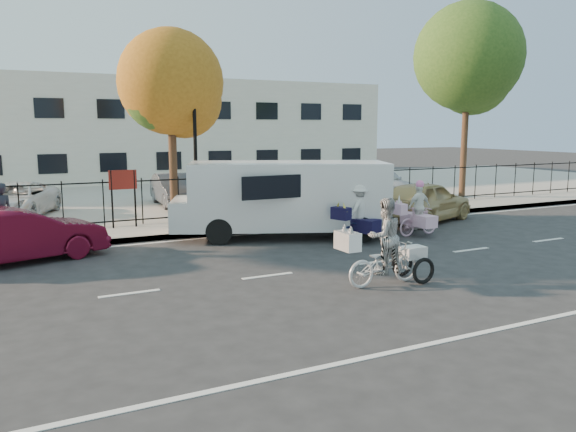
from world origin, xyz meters
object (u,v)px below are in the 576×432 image
zebra_trike (385,252)px  gold_sedan (425,201)px  lot_car_d (380,182)px  unicorn_bike (418,215)px  lamppost (195,132)px  lot_car_b (16,200)px  pedestrian (1,214)px  bull_bike (358,219)px  red_sedan (20,236)px  lot_car_c (175,190)px  white_van (285,196)px

zebra_trike → gold_sedan: bearing=-46.6°
gold_sedan → lot_car_d: lot_car_d is taller
zebra_trike → unicorn_bike: zebra_trike is taller
lamppost → lot_car_d: lamppost is taller
lot_car_b → pedestrian: bearing=-74.2°
gold_sedan → pedestrian: pedestrian is taller
zebra_trike → lot_car_b: 13.91m
bull_bike → red_sedan: bearing=57.1°
zebra_trike → bull_bike: bearing=-27.2°
lamppost → lot_car_c: bearing=84.6°
gold_sedan → lot_car_d: (2.11, 5.54, 0.09)m
gold_sedan → lot_car_b: 14.17m
gold_sedan → lot_car_b: (-12.67, 6.35, 0.03)m
zebra_trike → lot_car_d: (8.00, 11.34, 0.12)m
lamppost → zebra_trike: bearing=-80.6°
pedestrian → lot_car_b: (0.38, 4.86, -0.23)m
lamppost → bull_bike: bearing=-54.4°
zebra_trike → unicorn_bike: bearing=-47.2°
pedestrian → unicorn_bike: bearing=137.8°
lot_car_d → white_van: bearing=-141.6°
bull_bike → lot_car_b: size_ratio=0.43×
zebra_trike → bull_bike: zebra_trike is taller
gold_sedan → pedestrian: (-13.06, 1.48, 0.25)m
bull_bike → lot_car_d: bull_bike is taller
red_sedan → lot_car_d: 15.87m
pedestrian → lot_car_c: bearing=-163.8°
bull_bike → zebra_trike: bearing=131.9°
lamppost → red_sedan: (-5.36, -2.95, -2.45)m
unicorn_bike → lamppost: bearing=46.9°
zebra_trike → gold_sedan: zebra_trike is taller
unicorn_bike → lot_car_d: (3.91, 7.41, 0.20)m
unicorn_bike → lot_car_b: unicorn_bike is taller
lamppost → zebra_trike: 8.94m
white_van → red_sedan: bearing=-158.4°
white_van → lot_car_b: 9.78m
lamppost → bull_bike: lamppost is taller
pedestrian → lot_car_b: 4.88m
unicorn_bike → bull_bike: 2.20m
lot_car_b → zebra_trike: bearing=-40.5°
white_van → zebra_trike: bearing=-71.9°
lot_car_b → lot_car_c: 5.80m
bull_bike → pedestrian: pedestrian is taller
white_van → pedestrian: 7.75m
pedestrian → bull_bike: bearing=133.8°
gold_sedan → white_van: bearing=72.7°
lot_car_d → pedestrian: bearing=-164.1°
pedestrian → lot_car_d: (15.17, 4.06, -0.16)m
zebra_trike → bull_bike: size_ratio=1.14×
lot_car_b → lot_car_c: (5.77, 0.63, 0.02)m
red_sedan → lot_car_d: bearing=-84.6°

